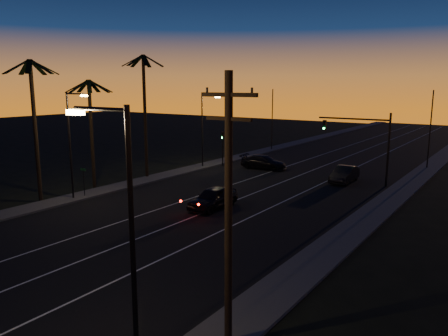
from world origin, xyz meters
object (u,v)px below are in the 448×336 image
Objects in this scene: utility_pole at (228,207)px; right_car at (344,174)px; lead_car at (213,198)px; cross_car at (264,162)px; signal_mast at (364,135)px.

right_car is at bearing 101.52° from utility_pole.
lead_car is 15.94m from right_car.
utility_pole reaches higher than cross_car.
lead_car is (-6.81, -15.46, -3.94)m from signal_mast.
cross_car is (-16.17, 31.18, -4.52)m from utility_pole.
utility_pole is 1.81× the size of cross_car.
cross_car is at bearing 174.19° from signal_mast.
cross_car is (-11.70, 1.19, -3.99)m from signal_mast.
utility_pole is at bearing -81.53° from signal_mast.
right_car is 10.26m from cross_car.
utility_pole is 2.04× the size of right_car.
signal_mast is 17.35m from lead_car.
signal_mast is at bearing -5.81° from cross_car.
utility_pole is 1.41× the size of signal_mast.
lead_car reaches higher than right_car.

